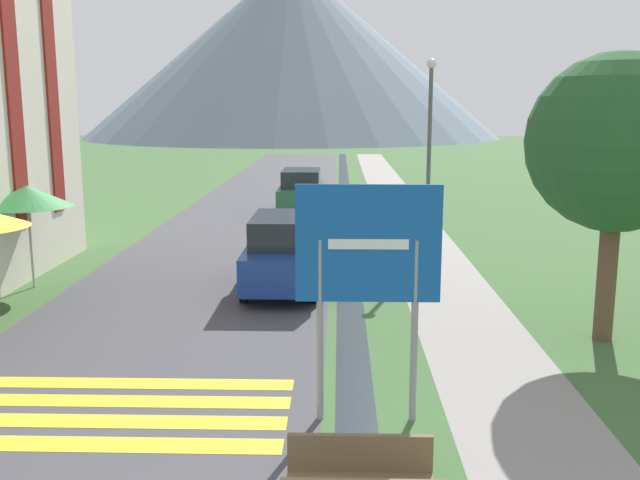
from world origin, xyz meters
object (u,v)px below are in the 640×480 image
at_px(parked_car_far, 302,191).
at_px(tree_by_path, 617,144).
at_px(road_sign, 368,265).
at_px(cafe_umbrella_rear_green, 27,196).
at_px(parked_car_near, 284,252).
at_px(streetlamp, 429,142).

relative_size(parked_car_far, tree_by_path, 0.85).
bearing_deg(road_sign, cafe_umbrella_rear_green, 137.33).
bearing_deg(parked_car_far, road_sign, -84.31).
height_order(parked_car_far, tree_by_path, tree_by_path).
height_order(road_sign, cafe_umbrella_rear_green, road_sign).
bearing_deg(cafe_umbrella_rear_green, tree_by_path, -15.93).
bearing_deg(parked_car_near, parked_car_far, 91.05).
xyz_separation_m(road_sign, streetlamp, (2.21, 11.41, 1.09)).
distance_m(cafe_umbrella_rear_green, streetlamp, 10.99).
xyz_separation_m(road_sign, cafe_umbrella_rear_green, (-7.92, 7.30, -0.00)).
height_order(road_sign, parked_car_near, road_sign).
height_order(parked_car_near, streetlamp, streetlamp).
distance_m(parked_car_far, tree_by_path, 17.58).
distance_m(road_sign, cafe_umbrella_rear_green, 10.77).
height_order(parked_car_near, tree_by_path, tree_by_path).
bearing_deg(cafe_umbrella_rear_green, parked_car_near, 1.00).
xyz_separation_m(parked_car_near, tree_by_path, (6.41, -3.70, 2.82)).
bearing_deg(streetlamp, parked_car_near, -134.66).
bearing_deg(tree_by_path, road_sign, -141.54).
bearing_deg(tree_by_path, cafe_umbrella_rear_green, 164.07).
relative_size(streetlamp, tree_by_path, 1.06).
distance_m(parked_car_far, streetlamp, 9.64).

